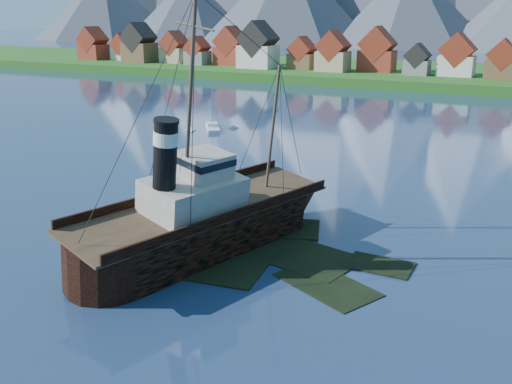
% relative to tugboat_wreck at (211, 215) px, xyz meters
% --- Properties ---
extents(ground, '(1400.00, 1400.00, 0.00)m').
position_rel_tugboat_wreck_xyz_m(ground, '(1.64, -2.05, -3.23)').
color(ground, navy).
rests_on(ground, ground).
extents(shoal, '(31.71, 21.24, 1.14)m').
position_rel_tugboat_wreck_xyz_m(shoal, '(3.41, 0.10, -3.58)').
color(shoal, black).
rests_on(shoal, ground).
extents(shore_bank, '(600.00, 80.00, 3.20)m').
position_rel_tugboat_wreck_xyz_m(shore_bank, '(1.64, 167.95, -3.23)').
color(shore_bank, '#184413').
rests_on(shore_bank, ground).
extents(seawall, '(600.00, 2.50, 2.00)m').
position_rel_tugboat_wreck_xyz_m(seawall, '(1.64, 129.95, -3.23)').
color(seawall, '#3F3D38').
rests_on(seawall, ground).
extents(town, '(250.96, 16.69, 17.30)m').
position_rel_tugboat_wreck_xyz_m(town, '(-31.48, 150.14, 5.75)').
color(town, maroon).
rests_on(town, ground).
extents(tugboat_wreck, '(7.56, 32.58, 25.82)m').
position_rel_tugboat_wreck_xyz_m(tugboat_wreck, '(0.00, 0.00, 0.00)').
color(tugboat_wreck, black).
rests_on(tugboat_wreck, ground).
extents(sailboat_a, '(7.25, 8.81, 11.24)m').
position_rel_tugboat_wreck_xyz_m(sailboat_a, '(-31.69, 51.68, -2.98)').
color(sailboat_a, silver).
rests_on(sailboat_a, ground).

